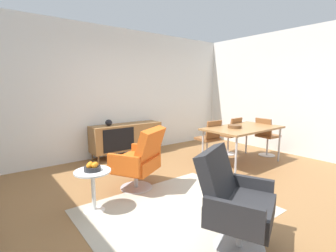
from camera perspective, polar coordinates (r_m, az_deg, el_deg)
name	(u,v)px	position (r m, az deg, el deg)	size (l,w,h in m)	color
ground_plane	(195,190)	(3.76, 6.42, -14.83)	(8.32, 8.32, 0.00)	olive
wall_back	(115,93)	(5.60, -12.35, 7.64)	(6.80, 0.12, 2.80)	silver
wall_right	(301,93)	(6.13, 28.85, 6.84)	(0.12, 5.60, 2.80)	silver
sideboard	(127,136)	(5.48, -9.68, -2.43)	(1.60, 0.45, 0.72)	olive
vase_cobalt	(109,123)	(5.25, -13.77, 0.77)	(0.15, 0.15, 0.13)	black
dining_table	(243,129)	(5.03, 17.20, -0.75)	(1.60, 0.90, 0.74)	olive
wooden_bowl_on_table	(235,126)	(4.87, 15.39, -0.11)	(0.26, 0.26, 0.06)	brown
dining_chair_back_right	(231,134)	(5.67, 14.53, -1.90)	(0.42, 0.44, 0.86)	brown
dining_chair_back_left	(209,138)	(5.14, 9.69, -2.86)	(0.43, 0.45, 0.86)	brown
dining_chair_far_end	(266,135)	(5.81, 22.12, -2.02)	(0.45, 0.43, 0.86)	brown
lounge_chair_red	(140,159)	(3.67, -6.68, -7.67)	(0.88, 0.87, 0.95)	#D85919
armchair_black_shell	(234,200)	(2.48, 15.20, -16.41)	(0.86, 0.84, 0.95)	#262628
side_table_round	(93,186)	(3.20, -17.17, -13.35)	(0.44, 0.44, 0.52)	white
fruit_bowl	(92,167)	(3.12, -17.36, -9.23)	(0.20, 0.20, 0.11)	#262628
area_rug	(176,210)	(3.20, 1.87, -19.19)	(2.20, 1.70, 0.01)	#B7AD99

